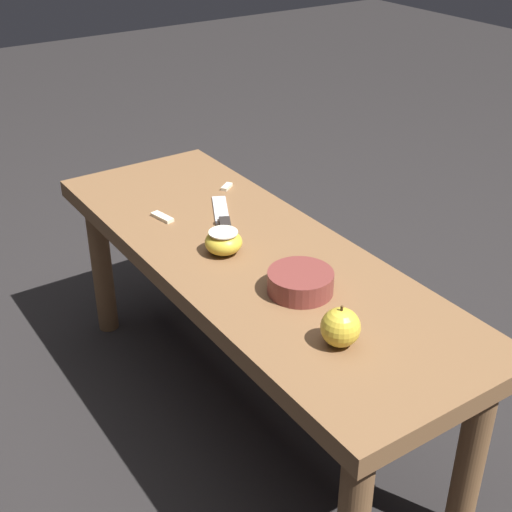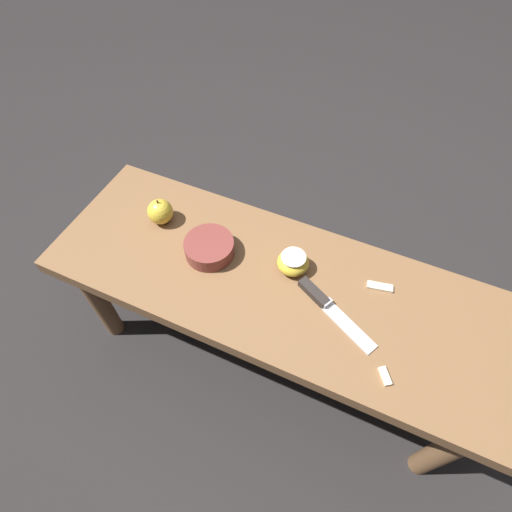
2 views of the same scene
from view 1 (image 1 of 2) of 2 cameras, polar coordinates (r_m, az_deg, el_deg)
ground_plane at (r=1.74m, az=-0.36°, el=-12.28°), size 8.00×8.00×0.00m
wooden_bench at (r=1.52m, az=-0.41°, el=-1.71°), size 1.15×0.40×0.44m
knife at (r=1.59m, az=-2.65°, el=2.67°), size 0.22×0.13×0.02m
apple_whole at (r=1.20m, az=6.77°, el=-5.69°), size 0.07×0.07×0.08m
apple_cut at (r=1.47m, az=-2.62°, el=1.14°), size 0.08×0.08×0.05m
apple_slice_near_knife at (r=1.78m, az=-2.37°, el=5.56°), size 0.04×0.04×0.01m
apple_slice_center at (r=1.63m, az=-7.51°, el=3.11°), size 0.06×0.03×0.01m
bowl at (r=1.34m, az=3.57°, el=-2.09°), size 0.13×0.13×0.04m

